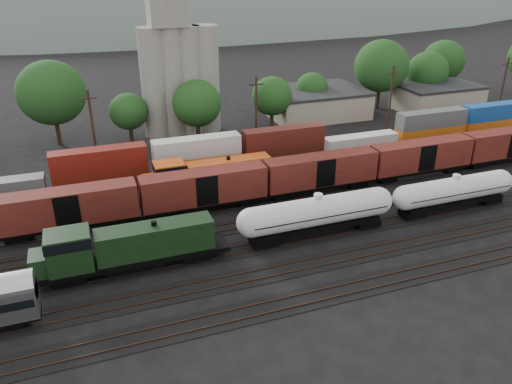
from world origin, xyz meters
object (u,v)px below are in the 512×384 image
object	(u,v)px
green_locomotive	(121,248)
tank_car_a	(317,213)
orange_locomotive	(205,175)
grain_silo	(179,68)

from	to	relation	value
green_locomotive	tank_car_a	distance (m)	20.73
tank_car_a	orange_locomotive	size ratio (longest dim) A/B	0.99
orange_locomotive	grain_silo	size ratio (longest dim) A/B	0.63
green_locomotive	grain_silo	size ratio (longest dim) A/B	0.65
orange_locomotive	grain_silo	xyz separation A→B (m)	(2.64, 26.00, 8.64)
green_locomotive	tank_car_a	world-z (taller)	green_locomotive
orange_locomotive	green_locomotive	bearing A→B (deg)	-129.15
green_locomotive	grain_silo	xyz separation A→B (m)	(14.85, 41.00, 8.44)
green_locomotive	grain_silo	world-z (taller)	grain_silo
green_locomotive	orange_locomotive	size ratio (longest dim) A/B	1.02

